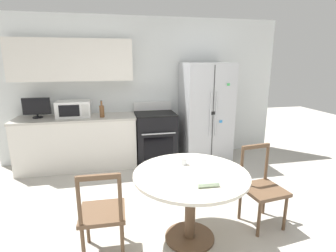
{
  "coord_description": "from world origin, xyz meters",
  "views": [
    {
      "loc": [
        -0.6,
        -2.29,
        1.83
      ],
      "look_at": [
        0.14,
        1.15,
        0.95
      ],
      "focal_mm": 28.0,
      "sensor_mm": 36.0,
      "label": 1
    }
  ],
  "objects_px": {
    "microwave": "(74,109)",
    "dining_chair_right": "(262,188)",
    "refrigerator": "(205,113)",
    "oven_range": "(155,137)",
    "countertop_tv": "(37,107)",
    "candle_glass": "(183,161)",
    "counter_bottle": "(102,111)",
    "dining_chair_left": "(102,214)"
  },
  "relations": [
    {
      "from": "oven_range",
      "to": "refrigerator",
      "type": "bearing_deg",
      "value": -3.52
    },
    {
      "from": "dining_chair_right",
      "to": "dining_chair_left",
      "type": "xyz_separation_m",
      "value": [
        -1.74,
        -0.14,
        0.0
      ]
    },
    {
      "from": "countertop_tv",
      "to": "counter_bottle",
      "type": "distance_m",
      "value": 1.07
    },
    {
      "from": "countertop_tv",
      "to": "dining_chair_left",
      "type": "bearing_deg",
      "value": -65.5
    },
    {
      "from": "microwave",
      "to": "dining_chair_right",
      "type": "xyz_separation_m",
      "value": [
        2.24,
        -2.22,
        -0.6
      ]
    },
    {
      "from": "counter_bottle",
      "to": "candle_glass",
      "type": "relative_size",
      "value": 3.57
    },
    {
      "from": "countertop_tv",
      "to": "candle_glass",
      "type": "xyz_separation_m",
      "value": [
        1.95,
        -2.1,
        -0.31
      ]
    },
    {
      "from": "oven_range",
      "to": "microwave",
      "type": "bearing_deg",
      "value": 177.04
    },
    {
      "from": "dining_chair_left",
      "to": "candle_glass",
      "type": "distance_m",
      "value": 0.97
    },
    {
      "from": "microwave",
      "to": "candle_glass",
      "type": "height_order",
      "value": "microwave"
    },
    {
      "from": "oven_range",
      "to": "dining_chair_right",
      "type": "height_order",
      "value": "oven_range"
    },
    {
      "from": "oven_range",
      "to": "dining_chair_left",
      "type": "relative_size",
      "value": 1.2
    },
    {
      "from": "countertop_tv",
      "to": "counter_bottle",
      "type": "height_order",
      "value": "countertop_tv"
    },
    {
      "from": "dining_chair_right",
      "to": "counter_bottle",
      "type": "bearing_deg",
      "value": -56.46
    },
    {
      "from": "counter_bottle",
      "to": "oven_range",
      "type": "bearing_deg",
      "value": 4.99
    },
    {
      "from": "countertop_tv",
      "to": "candle_glass",
      "type": "relative_size",
      "value": 5.36
    },
    {
      "from": "countertop_tv",
      "to": "candle_glass",
      "type": "distance_m",
      "value": 2.88
    },
    {
      "from": "refrigerator",
      "to": "dining_chair_left",
      "type": "height_order",
      "value": "refrigerator"
    },
    {
      "from": "refrigerator",
      "to": "countertop_tv",
      "type": "bearing_deg",
      "value": 177.01
    },
    {
      "from": "microwave",
      "to": "dining_chair_right",
      "type": "relative_size",
      "value": 0.62
    },
    {
      "from": "counter_bottle",
      "to": "dining_chair_right",
      "type": "height_order",
      "value": "counter_bottle"
    },
    {
      "from": "countertop_tv",
      "to": "microwave",
      "type": "bearing_deg",
      "value": -2.19
    },
    {
      "from": "oven_range",
      "to": "candle_glass",
      "type": "bearing_deg",
      "value": -90.76
    },
    {
      "from": "oven_range",
      "to": "microwave",
      "type": "xyz_separation_m",
      "value": [
        -1.39,
        0.07,
        0.57
      ]
    },
    {
      "from": "refrigerator",
      "to": "dining_chair_left",
      "type": "relative_size",
      "value": 1.99
    },
    {
      "from": "counter_bottle",
      "to": "dining_chair_left",
      "type": "relative_size",
      "value": 0.32
    },
    {
      "from": "dining_chair_left",
      "to": "candle_glass",
      "type": "xyz_separation_m",
      "value": [
        0.86,
        0.28,
        0.34
      ]
    },
    {
      "from": "countertop_tv",
      "to": "dining_chair_left",
      "type": "height_order",
      "value": "countertop_tv"
    },
    {
      "from": "dining_chair_right",
      "to": "candle_glass",
      "type": "xyz_separation_m",
      "value": [
        -0.88,
        0.14,
        0.34
      ]
    },
    {
      "from": "refrigerator",
      "to": "microwave",
      "type": "distance_m",
      "value": 2.32
    },
    {
      "from": "refrigerator",
      "to": "oven_range",
      "type": "relative_size",
      "value": 1.66
    },
    {
      "from": "microwave",
      "to": "candle_glass",
      "type": "distance_m",
      "value": 2.5
    },
    {
      "from": "refrigerator",
      "to": "dining_chair_right",
      "type": "relative_size",
      "value": 1.99
    },
    {
      "from": "counter_bottle",
      "to": "candle_glass",
      "type": "bearing_deg",
      "value": -65.15
    },
    {
      "from": "counter_bottle",
      "to": "candle_glass",
      "type": "xyz_separation_m",
      "value": [
        0.89,
        -1.93,
        -0.23
      ]
    },
    {
      "from": "counter_bottle",
      "to": "refrigerator",
      "type": "bearing_deg",
      "value": 0.72
    },
    {
      "from": "oven_range",
      "to": "counter_bottle",
      "type": "relative_size",
      "value": 3.78
    },
    {
      "from": "countertop_tv",
      "to": "candle_glass",
      "type": "bearing_deg",
      "value": -47.24
    },
    {
      "from": "oven_range",
      "to": "dining_chair_left",
      "type": "xyz_separation_m",
      "value": [
        -0.89,
        -2.29,
        -0.03
      ]
    },
    {
      "from": "counter_bottle",
      "to": "dining_chair_right",
      "type": "bearing_deg",
      "value": -49.4
    },
    {
      "from": "oven_range",
      "to": "dining_chair_right",
      "type": "relative_size",
      "value": 1.2
    },
    {
      "from": "microwave",
      "to": "dining_chair_left",
      "type": "xyz_separation_m",
      "value": [
        0.5,
        -2.36,
        -0.6
      ]
    }
  ]
}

